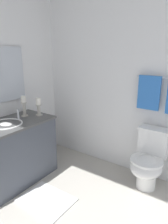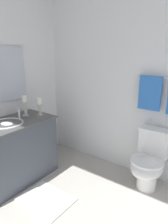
{
  "view_description": "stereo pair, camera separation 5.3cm",
  "coord_description": "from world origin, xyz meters",
  "px_view_note": "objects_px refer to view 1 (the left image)",
  "views": [
    {
      "loc": [
        1.24,
        -1.31,
        1.69
      ],
      "look_at": [
        -0.06,
        0.55,
        1.0
      ],
      "focal_mm": 33.27,
      "sensor_mm": 36.0,
      "label": 1
    },
    {
      "loc": [
        1.28,
        -1.28,
        1.69
      ],
      "look_at": [
        -0.06,
        0.55,
        1.0
      ],
      "focal_mm": 33.27,
      "sensor_mm": 36.0,
      "label": 2
    }
  ],
  "objects_px": {
    "vanity_cabinet": "(9,154)",
    "candle_holder_short": "(24,106)",
    "bath_mat": "(46,200)",
    "candle_holder_tall": "(39,106)",
    "towel_bar": "(166,78)",
    "toilet": "(148,161)",
    "sink_basin": "(6,127)",
    "towel_near_vanity": "(149,93)"
  },
  "relations": [
    {
      "from": "candle_holder_short",
      "to": "sink_basin",
      "type": "bearing_deg",
      "value": -79.1
    },
    {
      "from": "towel_bar",
      "to": "toilet",
      "type": "bearing_deg",
      "value": -100.74
    },
    {
      "from": "vanity_cabinet",
      "to": "candle_holder_short",
      "type": "bearing_deg",
      "value": 100.87
    },
    {
      "from": "toilet",
      "to": "candle_holder_short",
      "type": "bearing_deg",
      "value": -159.33
    },
    {
      "from": "vanity_cabinet",
      "to": "towel_bar",
      "type": "distance_m",
      "value": 2.14
    },
    {
      "from": "toilet",
      "to": "bath_mat",
      "type": "relative_size",
      "value": 1.25
    },
    {
      "from": "toilet",
      "to": "towel_near_vanity",
      "type": "bearing_deg",
      "value": 123.17
    },
    {
      "from": "towel_bar",
      "to": "bath_mat",
      "type": "distance_m",
      "value": 2.0
    },
    {
      "from": "vanity_cabinet",
      "to": "toilet",
      "type": "xyz_separation_m",
      "value": [
        1.48,
        0.93,
        -0.04
      ]
    },
    {
      "from": "vanity_cabinet",
      "to": "towel_bar",
      "type": "relative_size",
      "value": 1.71
    },
    {
      "from": "vanity_cabinet",
      "to": "toilet",
      "type": "distance_m",
      "value": 1.75
    },
    {
      "from": "bath_mat",
      "to": "towel_near_vanity",
      "type": "bearing_deg",
      "value": 57.36
    },
    {
      "from": "candle_holder_short",
      "to": "towel_bar",
      "type": "bearing_deg",
      "value": 26.87
    },
    {
      "from": "bath_mat",
      "to": "candle_holder_tall",
      "type": "bearing_deg",
      "value": 139.14
    },
    {
      "from": "candle_holder_tall",
      "to": "vanity_cabinet",
      "type": "bearing_deg",
      "value": -98.29
    },
    {
      "from": "candle_holder_tall",
      "to": "toilet",
      "type": "distance_m",
      "value": 1.59
    },
    {
      "from": "candle_holder_short",
      "to": "towel_near_vanity",
      "type": "bearing_deg",
      "value": 29.11
    },
    {
      "from": "candle_holder_tall",
      "to": "bath_mat",
      "type": "xyz_separation_m",
      "value": [
        0.56,
        -0.48,
        -0.94
      ]
    },
    {
      "from": "vanity_cabinet",
      "to": "candle_holder_short",
      "type": "height_order",
      "value": "candle_holder_short"
    },
    {
      "from": "sink_basin",
      "to": "towel_bar",
      "type": "xyz_separation_m",
      "value": [
        1.53,
        1.15,
        0.59
      ]
    },
    {
      "from": "toilet",
      "to": "sink_basin",
      "type": "bearing_deg",
      "value": -147.97
    },
    {
      "from": "sink_basin",
      "to": "towel_bar",
      "type": "bearing_deg",
      "value": 37.01
    },
    {
      "from": "sink_basin",
      "to": "candle_holder_tall",
      "type": "bearing_deg",
      "value": 81.7
    },
    {
      "from": "towel_bar",
      "to": "towel_near_vanity",
      "type": "height_order",
      "value": "towel_near_vanity"
    },
    {
      "from": "sink_basin",
      "to": "bath_mat",
      "type": "bearing_deg",
      "value": -0.09
    },
    {
      "from": "bath_mat",
      "to": "toilet",
      "type": "bearing_deg",
      "value": 47.24
    },
    {
      "from": "toilet",
      "to": "towel_bar",
      "type": "height_order",
      "value": "towel_bar"
    },
    {
      "from": "toilet",
      "to": "towel_near_vanity",
      "type": "relative_size",
      "value": 1.77
    },
    {
      "from": "vanity_cabinet",
      "to": "sink_basin",
      "type": "relative_size",
      "value": 2.98
    },
    {
      "from": "candle_holder_short",
      "to": "towel_near_vanity",
      "type": "relative_size",
      "value": 0.66
    },
    {
      "from": "sink_basin",
      "to": "candle_holder_tall",
      "type": "xyz_separation_m",
      "value": [
        0.07,
        0.48,
        0.17
      ]
    },
    {
      "from": "towel_bar",
      "to": "towel_near_vanity",
      "type": "relative_size",
      "value": 1.66
    },
    {
      "from": "vanity_cabinet",
      "to": "bath_mat",
      "type": "distance_m",
      "value": 0.74
    },
    {
      "from": "towel_near_vanity",
      "to": "bath_mat",
      "type": "xyz_separation_m",
      "value": [
        -0.73,
        -1.13,
        -1.17
      ]
    },
    {
      "from": "towel_bar",
      "to": "bath_mat",
      "type": "xyz_separation_m",
      "value": [
        -0.9,
        -1.15,
        -1.36
      ]
    },
    {
      "from": "candle_holder_tall",
      "to": "towel_near_vanity",
      "type": "height_order",
      "value": "towel_near_vanity"
    },
    {
      "from": "sink_basin",
      "to": "toilet",
      "type": "xyz_separation_m",
      "value": [
        1.48,
        0.93,
        -0.41
      ]
    },
    {
      "from": "toilet",
      "to": "towel_bar",
      "type": "relative_size",
      "value": 1.07
    },
    {
      "from": "candle_holder_tall",
      "to": "candle_holder_short",
      "type": "relative_size",
      "value": 0.88
    },
    {
      "from": "towel_near_vanity",
      "to": "vanity_cabinet",
      "type": "bearing_deg",
      "value": -140.0
    },
    {
      "from": "sink_basin",
      "to": "candle_holder_tall",
      "type": "relative_size",
      "value": 1.65
    },
    {
      "from": "vanity_cabinet",
      "to": "bath_mat",
      "type": "height_order",
      "value": "vanity_cabinet"
    }
  ]
}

